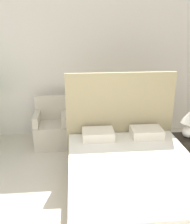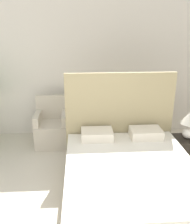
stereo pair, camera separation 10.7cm
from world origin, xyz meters
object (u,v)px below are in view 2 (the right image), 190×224
(armchair_near_window_right, at_px, (97,129))
(table_lamp, at_px, (190,122))
(armchair_near_window_left, at_px, (52,130))
(bed, at_px, (129,176))
(nightstand, at_px, (186,152))

(armchair_near_window_right, height_order, table_lamp, table_lamp)
(armchair_near_window_right, distance_m, table_lamp, 1.72)
(armchair_near_window_left, relative_size, armchair_near_window_right, 1.00)
(bed, relative_size, armchair_near_window_right, 2.20)
(table_lamp, bearing_deg, armchair_near_window_right, 146.14)
(armchair_near_window_right, xyz_separation_m, table_lamp, (1.37, -0.92, 0.48))
(bed, bearing_deg, nightstand, 33.51)
(armchair_near_window_left, bearing_deg, bed, -54.20)
(bed, xyz_separation_m, armchair_near_window_right, (-0.30, 1.63, -0.03))
(nightstand, bearing_deg, table_lamp, 135.93)
(armchair_near_window_right, height_order, nightstand, armchair_near_window_right)
(bed, height_order, table_lamp, bed)
(bed, bearing_deg, armchair_near_window_left, 125.53)
(armchair_near_window_left, height_order, nightstand, armchair_near_window_left)
(bed, relative_size, table_lamp, 4.47)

